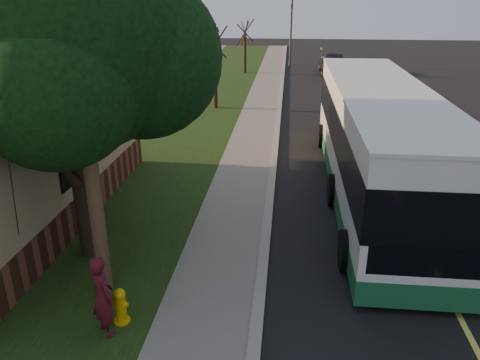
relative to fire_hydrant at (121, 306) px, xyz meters
name	(u,v)px	position (x,y,z in m)	size (l,w,h in m)	color
ground	(256,333)	(2.60, 0.00, -0.43)	(120.00, 120.00, 0.00)	black
road	(380,162)	(6.60, 10.00, -0.43)	(8.00, 80.00, 0.01)	black
curb	(274,157)	(2.60, 10.00, -0.37)	(0.25, 80.00, 0.12)	gray
sidewalk	(248,157)	(1.60, 10.00, -0.39)	(2.00, 80.00, 0.08)	slate
grass_verge	(160,154)	(-1.90, 10.00, -0.40)	(5.00, 80.00, 0.07)	black
fire_hydrant	(121,306)	(0.00, 0.00, 0.00)	(0.32, 0.32, 0.74)	#DFB50B
utility_pole	(78,75)	(-0.71, 0.99, 4.20)	(2.86, 3.21, 9.07)	#473321
leafy_tree	(69,35)	(-1.57, 2.65, 4.73)	(6.30, 6.00, 7.80)	black
bare_tree_near	(215,69)	(-0.90, 18.00, 1.72)	(1.38, 1.21, 4.31)	black
bare_tree_far	(245,47)	(-0.40, 30.00, 1.57)	(1.38, 1.21, 4.03)	black
traffic_signal	(291,28)	(3.10, 34.00, 2.73)	(0.18, 0.22, 5.50)	#2D2D30
transit_bus	(377,138)	(5.81, 7.06, 1.38)	(2.91, 12.60, 3.41)	silver
skateboarder	(103,296)	(-0.18, -0.32, 0.45)	(0.59, 0.39, 1.62)	#480E18
distant_car	(333,63)	(6.49, 30.74, 0.42)	(2.02, 5.02, 1.71)	black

